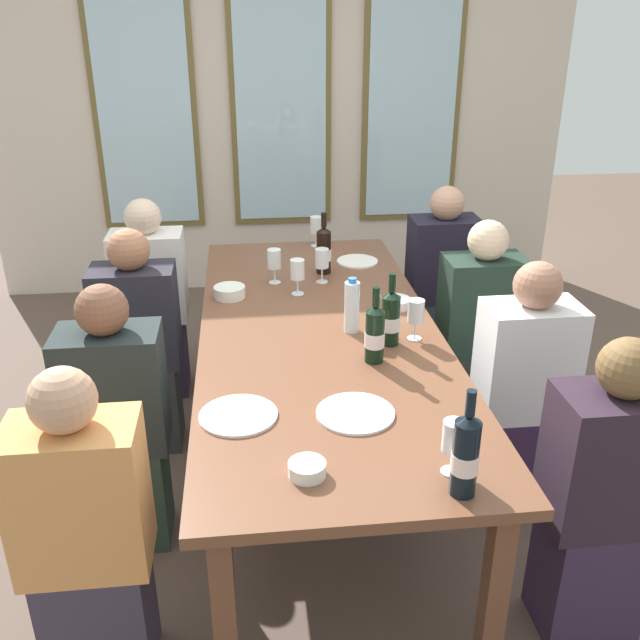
{
  "coord_description": "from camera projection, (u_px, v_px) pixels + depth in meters",
  "views": [
    {
      "loc": [
        -0.3,
        -2.66,
        1.99
      ],
      "look_at": [
        0.0,
        -0.01,
        0.79
      ],
      "focal_mm": 38.84,
      "sensor_mm": 36.0,
      "label": 1
    }
  ],
  "objects": [
    {
      "name": "dining_table",
      "position": [
        320.0,
        343.0,
        2.98
      ],
      "size": [
        1.01,
        2.46,
        0.74
      ],
      "color": "brown",
      "rests_on": "ground"
    },
    {
      "name": "tasting_bowl_1",
      "position": [
        230.0,
        292.0,
        3.27
      ],
      "size": [
        0.15,
        0.15,
        0.05
      ],
      "primitive_type": "cylinder",
      "color": "white",
      "rests_on": "dining_table"
    },
    {
      "name": "seated_person_6",
      "position": [
        87.0,
        540.0,
        2.08
      ],
      "size": [
        0.38,
        0.24,
        1.11
      ],
      "color": "#3A3243",
      "rests_on": "ground"
    },
    {
      "name": "seated_person_4",
      "position": [
        152.0,
        305.0,
        3.75
      ],
      "size": [
        0.38,
        0.24,
        1.11
      ],
      "color": "#322643",
      "rests_on": "ground"
    },
    {
      "name": "wine_glass_5",
      "position": [
        274.0,
        261.0,
        3.41
      ],
      "size": [
        0.07,
        0.07,
        0.17
      ],
      "color": "white",
      "rests_on": "dining_table"
    },
    {
      "name": "wine_bottle_0",
      "position": [
        465.0,
        455.0,
        1.9
      ],
      "size": [
        0.08,
        0.08,
        0.33
      ],
      "color": "black",
      "rests_on": "dining_table"
    },
    {
      "name": "seated_person_5",
      "position": [
        441.0,
        286.0,
        4.0
      ],
      "size": [
        0.38,
        0.24,
        1.11
      ],
      "color": "#2C3942",
      "rests_on": "ground"
    },
    {
      "name": "wine_glass_2",
      "position": [
        416.0,
        312.0,
        2.82
      ],
      "size": [
        0.07,
        0.07,
        0.17
      ],
      "color": "white",
      "rests_on": "dining_table"
    },
    {
      "name": "wine_glass_3",
      "position": [
        297.0,
        271.0,
        3.27
      ],
      "size": [
        0.07,
        0.07,
        0.17
      ],
      "color": "white",
      "rests_on": "dining_table"
    },
    {
      "name": "wine_glass_4",
      "position": [
        316.0,
        226.0,
        3.95
      ],
      "size": [
        0.07,
        0.07,
        0.17
      ],
      "color": "white",
      "rests_on": "dining_table"
    },
    {
      "name": "white_plate_2",
      "position": [
        238.0,
        415.0,
        2.32
      ],
      "size": [
        0.27,
        0.27,
        0.01
      ],
      "primitive_type": "cylinder",
      "color": "white",
      "rests_on": "dining_table"
    },
    {
      "name": "wine_bottle_2",
      "position": [
        391.0,
        318.0,
        2.78
      ],
      "size": [
        0.08,
        0.08,
        0.3
      ],
      "color": "black",
      "rests_on": "dining_table"
    },
    {
      "name": "seated_person_3",
      "position": [
        478.0,
        336.0,
        3.39
      ],
      "size": [
        0.38,
        0.24,
        1.11
      ],
      "color": "#2E2E2E",
      "rests_on": "ground"
    },
    {
      "name": "seated_person_1",
      "position": [
        523.0,
        395.0,
        2.87
      ],
      "size": [
        0.38,
        0.24,
        1.11
      ],
      "color": "#362242",
      "rests_on": "ground"
    },
    {
      "name": "ground_plane",
      "position": [
        320.0,
        472.0,
        3.25
      ],
      "size": [
        12.0,
        12.0,
        0.0
      ],
      "primitive_type": "plane",
      "color": "brown"
    },
    {
      "name": "tasting_bowl_0",
      "position": [
        396.0,
        303.0,
        3.17
      ],
      "size": [
        0.13,
        0.13,
        0.04
      ],
      "primitive_type": "cylinder",
      "color": "white",
      "rests_on": "dining_table"
    },
    {
      "name": "wine_glass_1",
      "position": [
        322.0,
        259.0,
        3.42
      ],
      "size": [
        0.07,
        0.07,
        0.17
      ],
      "color": "white",
      "rests_on": "dining_table"
    },
    {
      "name": "seated_person_0",
      "position": [
        118.0,
        427.0,
        2.65
      ],
      "size": [
        0.38,
        0.24,
        1.11
      ],
      "color": "#25372C",
      "rests_on": "ground"
    },
    {
      "name": "white_plate_1",
      "position": [
        355.0,
        413.0,
        2.33
      ],
      "size": [
        0.27,
        0.27,
        0.01
      ],
      "primitive_type": "cylinder",
      "color": "white",
      "rests_on": "dining_table"
    },
    {
      "name": "tasting_bowl_2",
      "position": [
        307.0,
        469.0,
        2.02
      ],
      "size": [
        0.11,
        0.11,
        0.04
      ],
      "primitive_type": "cylinder",
      "color": "white",
      "rests_on": "dining_table"
    },
    {
      "name": "wine_bottle_1",
      "position": [
        324.0,
        250.0,
        3.54
      ],
      "size": [
        0.08,
        0.08,
        0.32
      ],
      "color": "black",
      "rests_on": "dining_table"
    },
    {
      "name": "seated_person_7",
      "position": [
        602.0,
        501.0,
        2.25
      ],
      "size": [
        0.38,
        0.24,
        1.11
      ],
      "color": "#352641",
      "rests_on": "ground"
    },
    {
      "name": "wine_glass_0",
      "position": [
        454.0,
        437.0,
        1.99
      ],
      "size": [
        0.07,
        0.07,
        0.17
      ],
      "color": "white",
      "rests_on": "dining_table"
    },
    {
      "name": "white_plate_0",
      "position": [
        357.0,
        261.0,
        3.74
      ],
      "size": [
        0.22,
        0.22,
        0.01
      ],
      "primitive_type": "cylinder",
      "color": "white",
      "rests_on": "dining_table"
    },
    {
      "name": "seated_person_2",
      "position": [
        140.0,
        348.0,
        3.27
      ],
      "size": [
        0.38,
        0.24,
        1.11
      ],
      "color": "#2D2D2E",
      "rests_on": "ground"
    },
    {
      "name": "back_wall_with_windows",
      "position": [
        280.0,
        92.0,
        4.91
      ],
      "size": [
        4.21,
        0.1,
        2.9
      ],
      "color": "beige",
      "rests_on": "ground"
    },
    {
      "name": "wine_bottle_3",
      "position": [
        375.0,
        334.0,
        2.64
      ],
      "size": [
        0.08,
        0.08,
        0.31
      ],
      "color": "black",
      "rests_on": "dining_table"
    },
    {
      "name": "water_bottle",
      "position": [
        352.0,
        306.0,
        2.89
      ],
      "size": [
        0.06,
        0.06,
        0.24
      ],
      "color": "white",
      "rests_on": "dining_table"
    }
  ]
}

